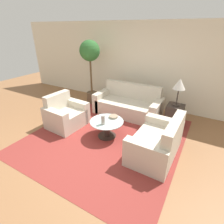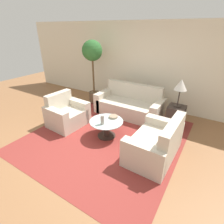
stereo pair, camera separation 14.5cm
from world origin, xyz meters
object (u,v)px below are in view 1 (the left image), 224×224
(potted_plant, at_px, (90,59))
(loveseat, at_px, (159,144))
(armchair, at_px, (65,115))
(table_lamp, at_px, (180,85))
(bowl, at_px, (113,117))
(vase, at_px, (103,120))
(sofa_main, at_px, (129,105))
(coffee_table, at_px, (107,126))

(potted_plant, bearing_deg, loveseat, -30.29)
(armchair, xyz_separation_m, table_lamp, (2.52, 1.44, 0.85))
(armchair, distance_m, bowl, 1.34)
(table_lamp, bearing_deg, vase, -129.59)
(sofa_main, bearing_deg, coffee_table, -86.74)
(loveseat, bearing_deg, armchair, -88.81)
(loveseat, bearing_deg, coffee_table, -92.41)
(vase, bearing_deg, loveseat, 4.00)
(coffee_table, bearing_deg, table_lamp, 46.84)
(sofa_main, height_order, vase, sofa_main)
(sofa_main, bearing_deg, armchair, -128.31)
(armchair, bearing_deg, potted_plant, 14.64)
(bowl, bearing_deg, coffee_table, -102.81)
(loveseat, bearing_deg, bowl, -102.95)
(coffee_table, distance_m, potted_plant, 2.55)
(sofa_main, height_order, table_lamp, table_lamp)
(loveseat, distance_m, coffee_table, 1.28)
(potted_plant, bearing_deg, vase, -47.92)
(potted_plant, bearing_deg, coffee_table, -45.17)
(loveseat, xyz_separation_m, bowl, (-1.23, 0.31, 0.16))
(coffee_table, bearing_deg, loveseat, -3.66)
(sofa_main, height_order, coffee_table, sofa_main)
(table_lamp, bearing_deg, coffee_table, -133.16)
(armchair, height_order, potted_plant, potted_plant)
(armchair, height_order, loveseat, loveseat)
(loveseat, height_order, vase, loveseat)
(coffee_table, xyz_separation_m, vase, (0.01, -0.17, 0.26))
(loveseat, bearing_deg, table_lamp, -178.58)
(coffee_table, bearing_deg, sofa_main, 93.26)
(loveseat, height_order, table_lamp, table_lamp)
(table_lamp, bearing_deg, potted_plant, 175.45)
(potted_plant, bearing_deg, table_lamp, -4.55)
(armchair, bearing_deg, sofa_main, -34.83)
(coffee_table, height_order, bowl, bowl)
(vase, relative_size, bowl, 1.02)
(table_lamp, relative_size, bowl, 3.24)
(table_lamp, distance_m, bowl, 1.80)
(potted_plant, bearing_deg, bowl, -39.81)
(table_lamp, distance_m, vase, 2.07)
(loveseat, distance_m, vase, 1.29)
(armchair, relative_size, vase, 4.53)
(loveseat, bearing_deg, potted_plant, -119.04)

